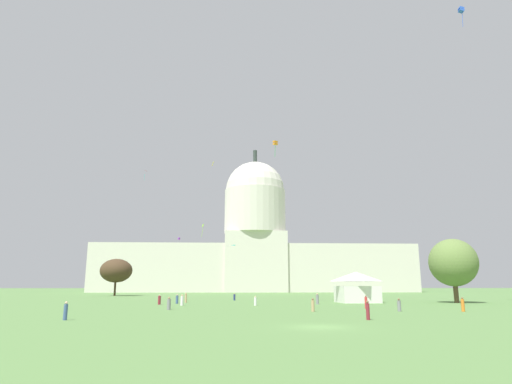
% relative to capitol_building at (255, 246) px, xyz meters
% --- Properties ---
extents(ground_plane, '(800.00, 800.00, 0.00)m').
position_rel_capitol_building_xyz_m(ground_plane, '(-3.14, -160.81, -20.11)').
color(ground_plane, '#567F42').
extents(capitol_building, '(140.35, 27.65, 64.93)m').
position_rel_capitol_building_xyz_m(capitol_building, '(0.00, 0.00, 0.00)').
color(capitol_building, beige).
rests_on(capitol_building, ground_plane).
extents(event_tent, '(7.25, 7.55, 5.43)m').
position_rel_capitol_building_xyz_m(event_tent, '(12.62, -115.69, -17.43)').
color(event_tent, white).
rests_on(event_tent, ground_plane).
extents(tree_west_mid, '(12.80, 12.31, 10.66)m').
position_rel_capitol_building_xyz_m(tree_west_mid, '(-44.18, -63.16, -12.90)').
color(tree_west_mid, '#42301E').
rests_on(tree_west_mid, ground_plane).
extents(tree_east_mid, '(10.79, 10.80, 11.30)m').
position_rel_capitol_building_xyz_m(tree_east_mid, '(29.81, -117.91, -13.07)').
color(tree_east_mid, brown).
rests_on(tree_east_mid, ground_plane).
extents(person_navy_back_center, '(0.56, 0.56, 1.45)m').
position_rel_capitol_building_xyz_m(person_navy_back_center, '(-9.41, -103.43, -19.46)').
color(person_navy_back_center, navy).
rests_on(person_navy_back_center, ground_plane).
extents(person_orange_mid_center, '(0.54, 0.54, 1.68)m').
position_rel_capitol_building_xyz_m(person_orange_mid_center, '(17.76, -142.64, -19.34)').
color(person_orange_mid_center, orange).
rests_on(person_orange_mid_center, ground_plane).
extents(person_red_near_tree_west, '(0.51, 0.51, 1.74)m').
position_rel_capitol_building_xyz_m(person_red_near_tree_west, '(8.16, -135.64, -19.31)').
color(person_red_near_tree_west, red).
rests_on(person_red_near_tree_west, ground_plane).
extents(person_tan_edge_east, '(0.55, 0.55, 1.75)m').
position_rel_capitol_building_xyz_m(person_tan_edge_east, '(-18.15, -114.36, -19.31)').
color(person_tan_edge_east, tan).
rests_on(person_tan_edge_east, ground_plane).
extents(person_grey_edge_west, '(0.51, 0.51, 1.60)m').
position_rel_capitol_building_xyz_m(person_grey_edge_west, '(-17.91, -137.03, -19.39)').
color(person_grey_edge_west, gray).
rests_on(person_grey_edge_west, ground_plane).
extents(person_white_deep_crowd, '(0.56, 0.56, 1.66)m').
position_rel_capitol_building_xyz_m(person_white_deep_crowd, '(-17.56, -125.47, -19.36)').
color(person_white_deep_crowd, silver).
rests_on(person_white_deep_crowd, ground_plane).
extents(person_white_near_tree_east, '(0.57, 0.57, 1.48)m').
position_rel_capitol_building_xyz_m(person_white_near_tree_east, '(-6.26, -126.16, -19.45)').
color(person_white_near_tree_east, silver).
rests_on(person_white_near_tree_east, ground_plane).
extents(person_maroon_front_right, '(0.61, 0.61, 1.57)m').
position_rel_capitol_building_xyz_m(person_maroon_front_right, '(-21.65, -121.62, -19.41)').
color(person_maroon_front_right, maroon).
rests_on(person_maroon_front_right, ground_plane).
extents(person_denim_near_tent, '(0.35, 0.35, 1.65)m').
position_rel_capitol_building_xyz_m(person_denim_near_tent, '(-24.90, -153.21, -19.34)').
color(person_denim_near_tent, '#3D5684').
rests_on(person_denim_near_tent, ground_plane).
extents(person_tan_lawn_far_right, '(0.52, 0.52, 1.55)m').
position_rel_capitol_building_xyz_m(person_tan_lawn_far_right, '(-0.16, -141.69, -19.40)').
color(person_tan_lawn_far_right, tan).
rests_on(person_tan_lawn_far_right, ground_plane).
extents(person_grey_front_left, '(0.65, 0.65, 1.76)m').
position_rel_capitol_building_xyz_m(person_grey_front_left, '(4.22, -121.75, -19.31)').
color(person_grey_front_left, gray).
rests_on(person_grey_front_left, ground_plane).
extents(person_grey_back_left, '(0.54, 0.54, 1.53)m').
position_rel_capitol_building_xyz_m(person_grey_back_left, '(10.35, -141.72, -19.42)').
color(person_grey_back_left, gray).
rests_on(person_grey_back_left, ground_plane).
extents(person_denim_mid_left, '(0.45, 0.45, 1.57)m').
position_rel_capitol_building_xyz_m(person_denim_mid_left, '(-19.19, -118.44, -19.40)').
color(person_denim_mid_left, '#3D5684').
rests_on(person_denim_mid_left, ground_plane).
extents(person_maroon_mid_right, '(0.47, 0.47, 1.72)m').
position_rel_capitol_building_xyz_m(person_maroon_mid_right, '(2.61, -154.35, -19.30)').
color(person_maroon_mid_right, maroon).
rests_on(person_maroon_mid_right, ground_plane).
extents(kite_turquoise_low, '(1.20, 1.04, 0.21)m').
position_rel_capitol_building_xyz_m(kite_turquoise_low, '(-9.38, -83.91, -7.48)').
color(kite_turquoise_low, teal).
extents(kite_violet_mid, '(0.92, 0.90, 0.83)m').
position_rel_capitol_building_xyz_m(kite_violet_mid, '(-29.09, -39.48, -0.92)').
color(kite_violet_mid, purple).
extents(kite_orange_mid, '(0.94, 0.97, 3.16)m').
position_rel_capitol_building_xyz_m(kite_orange_mid, '(-2.19, -118.48, 8.71)').
color(kite_orange_mid, orange).
extents(kite_white_low, '(1.03, 0.60, 0.15)m').
position_rel_capitol_building_xyz_m(kite_white_low, '(-11.58, -39.95, -3.68)').
color(kite_white_low, white).
extents(kite_blue_high, '(0.94, 0.87, 3.94)m').
position_rel_capitol_building_xyz_m(kite_blue_high, '(30.85, -127.34, 31.50)').
color(kite_blue_high, blue).
extents(kite_pink_high, '(0.96, 1.64, 3.58)m').
position_rel_capitol_building_xyz_m(kite_pink_high, '(-41.61, -44.18, 22.30)').
color(kite_pink_high, pink).
extents(kite_yellow_high, '(0.59, 1.02, 1.45)m').
position_rel_capitol_building_xyz_m(kite_yellow_high, '(-16.23, -67.36, 19.11)').
color(kite_yellow_high, yellow).
extents(kite_lime_low, '(0.53, 0.78, 3.40)m').
position_rel_capitol_building_xyz_m(kite_lime_low, '(-17.59, -84.38, -2.62)').
color(kite_lime_low, '#8CD133').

